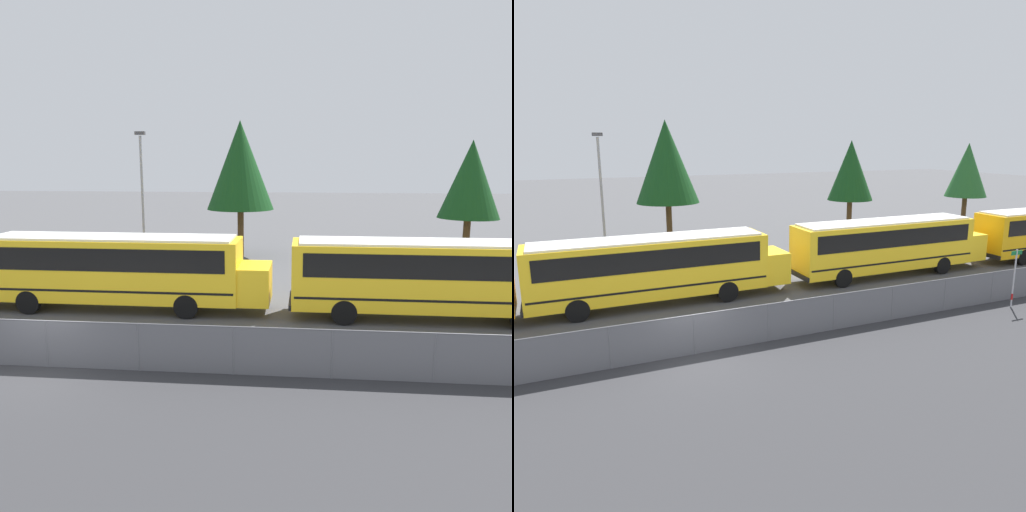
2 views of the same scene
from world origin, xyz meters
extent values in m
plane|color=#4C4C4F|center=(0.00, 0.00, 0.00)|extent=(200.00, 200.00, 0.00)
cube|color=#333335|center=(0.00, -6.00, 0.00)|extent=(113.48, 12.00, 0.01)
cube|color=#9EA0A5|center=(0.00, 0.00, 0.78)|extent=(79.48, 0.03, 1.57)
cube|color=slate|center=(0.00, -0.01, 0.78)|extent=(79.48, 0.01, 1.57)
cylinder|color=slate|center=(0.00, 0.00, 1.57)|extent=(79.48, 0.05, 0.05)
cylinder|color=slate|center=(-3.06, 0.00, 0.78)|extent=(0.07, 0.07, 1.57)
cylinder|color=slate|center=(0.00, 0.00, 0.78)|extent=(0.07, 0.07, 1.57)
cylinder|color=slate|center=(3.06, 0.00, 0.78)|extent=(0.07, 0.07, 1.57)
cylinder|color=slate|center=(6.11, 0.00, 0.78)|extent=(0.07, 0.07, 1.57)
cylinder|color=slate|center=(9.17, 0.00, 0.78)|extent=(0.07, 0.07, 1.57)
cylinder|color=slate|center=(12.23, 0.00, 0.78)|extent=(0.07, 0.07, 1.57)
cylinder|color=slate|center=(15.28, 0.00, 0.78)|extent=(0.07, 0.07, 1.57)
cube|color=yellow|center=(-0.27, 6.63, 1.90)|extent=(11.43, 2.48, 2.74)
cube|color=black|center=(-0.27, 6.63, 2.50)|extent=(10.52, 2.52, 0.99)
cube|color=black|center=(-0.27, 6.63, 1.13)|extent=(11.20, 2.51, 0.10)
cube|color=yellow|center=(6.14, 6.63, 1.35)|extent=(1.37, 2.28, 1.65)
cube|color=black|center=(-6.03, 6.63, 0.68)|extent=(0.12, 2.48, 0.24)
cube|color=silver|center=(-0.27, 6.63, 3.32)|extent=(10.86, 2.23, 0.10)
cylinder|color=black|center=(3.28, 7.75, 0.53)|extent=(1.06, 0.28, 1.06)
cylinder|color=black|center=(3.28, 5.51, 0.53)|extent=(1.06, 0.28, 1.06)
cylinder|color=black|center=(-3.81, 7.75, 0.53)|extent=(1.06, 0.28, 1.06)
cylinder|color=black|center=(-3.81, 5.51, 0.53)|extent=(1.06, 0.28, 1.06)
cube|color=yellow|center=(13.48, 6.43, 1.90)|extent=(11.43, 2.48, 2.74)
cube|color=black|center=(13.48, 6.43, 2.50)|extent=(10.52, 2.52, 0.99)
cube|color=black|center=(13.48, 6.43, 1.13)|extent=(11.20, 2.51, 0.10)
cube|color=yellow|center=(19.89, 6.43, 1.35)|extent=(1.37, 2.28, 1.65)
cube|color=black|center=(7.72, 6.43, 0.68)|extent=(0.12, 2.48, 0.24)
cube|color=silver|center=(13.48, 6.43, 3.32)|extent=(10.86, 2.23, 0.10)
cylinder|color=black|center=(17.03, 7.55, 0.53)|extent=(1.06, 0.28, 1.06)
cylinder|color=black|center=(17.03, 5.31, 0.53)|extent=(1.06, 0.28, 1.06)
cylinder|color=black|center=(9.94, 7.55, 0.53)|extent=(1.06, 0.28, 1.06)
cylinder|color=black|center=(9.94, 5.31, 0.53)|extent=(1.06, 0.28, 1.06)
cube|color=black|center=(21.26, 6.03, 0.68)|extent=(0.12, 2.48, 0.24)
cylinder|color=black|center=(23.48, 7.15, 0.53)|extent=(1.06, 0.28, 1.06)
cylinder|color=black|center=(23.48, 4.90, 0.53)|extent=(1.06, 0.28, 1.06)
cylinder|color=#B7B7BC|center=(15.57, -0.97, 1.44)|extent=(0.08, 0.08, 2.88)
cylinder|color=red|center=(15.57, -0.97, 0.55)|extent=(0.09, 0.09, 0.30)
cube|color=#147238|center=(15.57, -0.97, 2.73)|extent=(0.70, 0.02, 0.20)
cylinder|color=gray|center=(-1.52, 14.79, 4.08)|extent=(0.16, 0.16, 8.16)
cube|color=#47474C|center=(-1.52, 14.79, 8.31)|extent=(0.60, 0.24, 0.20)
cylinder|color=#51381E|center=(3.75, 20.18, 1.69)|extent=(0.44, 0.44, 3.38)
cone|color=#144219|center=(3.75, 20.18, 6.43)|extent=(4.68, 4.68, 6.09)
cylinder|color=#51381E|center=(31.20, 17.93, 1.44)|extent=(0.44, 0.44, 2.88)
cone|color=#235B28|center=(31.20, 17.93, 5.33)|extent=(3.78, 3.78, 4.91)
cylinder|color=#51381E|center=(18.58, 18.13, 1.56)|extent=(0.44, 0.44, 3.13)
cone|color=#144219|center=(18.58, 18.13, 5.57)|extent=(3.76, 3.76, 4.89)
camera|label=1|loc=(8.27, -14.65, 6.56)|focal=35.00mm
camera|label=2|loc=(-4.60, -17.28, 7.88)|focal=35.00mm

